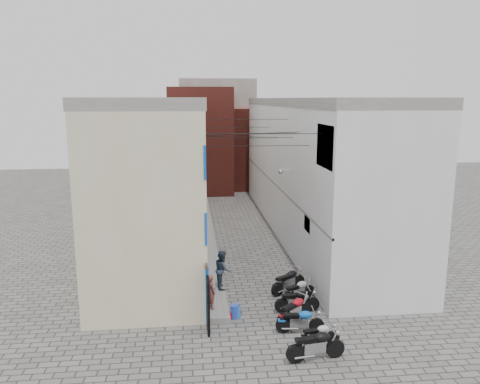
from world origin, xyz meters
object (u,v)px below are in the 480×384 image
object	(u,v)px
person_a	(211,292)
water_jug_near	(237,312)
motorcycle_f	(298,290)
red_crate	(231,315)
motorcycle_c	(300,319)
person_b	(222,269)
motorcycle_g	(288,280)
motorcycle_b	(319,334)
motorcycle_e	(297,299)
motorcycle_a	(316,344)
water_jug_far	(235,311)
motorcycle_d	(294,309)

from	to	relation	value
person_a	water_jug_near	bearing A→B (deg)	-136.45
motorcycle_f	red_crate	distance (m)	3.46
motorcycle_c	person_b	size ratio (longest dim) A/B	1.05
motorcycle_g	motorcycle_c	bearing A→B (deg)	-39.10
motorcycle_b	motorcycle_g	xyz separation A→B (m)	(-0.07, 4.96, 0.12)
motorcycle_c	motorcycle_f	xyz separation A→B (m)	(0.61, 2.85, -0.00)
motorcycle_e	person_a	distance (m)	3.69
motorcycle_a	water_jug_far	world-z (taller)	motorcycle_a
motorcycle_e	motorcycle_f	distance (m)	1.09
motorcycle_c	water_jug_near	size ratio (longest dim) A/B	4.11
motorcycle_d	motorcycle_g	distance (m)	3.02
water_jug_far	red_crate	bearing A→B (deg)	180.00
motorcycle_d	water_jug_near	distance (m)	2.39
motorcycle_d	water_jug_far	bearing A→B (deg)	-142.81
person_b	water_jug_far	size ratio (longest dim) A/B	3.15
motorcycle_b	motorcycle_d	xyz separation A→B (m)	(-0.46, 1.96, 0.10)
person_b	water_jug_near	distance (m)	2.82
person_b	motorcycle_a	bearing A→B (deg)	-159.58
motorcycle_d	red_crate	xyz separation A→B (m)	(-2.54, 0.64, -0.47)
motorcycle_b	water_jug_far	world-z (taller)	motorcycle_b
water_jug_near	red_crate	size ratio (longest dim) A/B	1.24
person_b	water_jug_near	bearing A→B (deg)	-175.07
person_b	water_jug_far	bearing A→B (deg)	-177.28
motorcycle_b	person_a	distance (m)	4.92
motorcycle_a	motorcycle_f	world-z (taller)	motorcycle_a
motorcycle_e	water_jug_far	xyz separation A→B (m)	(-2.71, -0.28, -0.28)
motorcycle_f	person_a	size ratio (longest dim) A/B	1.28
motorcycle_b	motorcycle_c	bearing A→B (deg)	-167.21
person_a	person_b	world-z (taller)	person_b
person_b	red_crate	world-z (taller)	person_b
motorcycle_b	motorcycle_f	size ratio (longest dim) A/B	0.89
motorcycle_d	motorcycle_f	xyz separation A→B (m)	(0.63, 1.97, -0.04)
motorcycle_a	motorcycle_c	xyz separation A→B (m)	(-0.08, 1.97, -0.07)
motorcycle_a	motorcycle_c	bearing A→B (deg)	174.87
motorcycle_a	motorcycle_e	xyz separation A→B (m)	(0.23, 3.78, -0.06)
motorcycle_c	water_jug_near	distance (m)	2.78
motorcycle_d	person_b	world-z (taller)	person_b
motorcycle_a	motorcycle_b	world-z (taller)	motorcycle_a
motorcycle_d	motorcycle_f	size ratio (longest dim) A/B	1.07
motorcycle_c	motorcycle_d	xyz separation A→B (m)	(-0.02, 0.88, 0.04)
motorcycle_d	person_a	size ratio (longest dim) A/B	1.36
motorcycle_d	motorcycle_e	bearing A→B (deg)	122.77
motorcycle_a	water_jug_far	size ratio (longest dim) A/B	3.75
motorcycle_e	motorcycle_f	world-z (taller)	motorcycle_e
motorcycle_c	motorcycle_f	world-z (taller)	motorcycle_c
motorcycle_c	water_jug_far	world-z (taller)	motorcycle_c
motorcycle_e	person_b	world-z (taller)	person_b
motorcycle_c	person_a	size ratio (longest dim) A/B	1.28
motorcycle_c	red_crate	size ratio (longest dim) A/B	5.09
person_a	motorcycle_e	bearing A→B (deg)	-114.43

